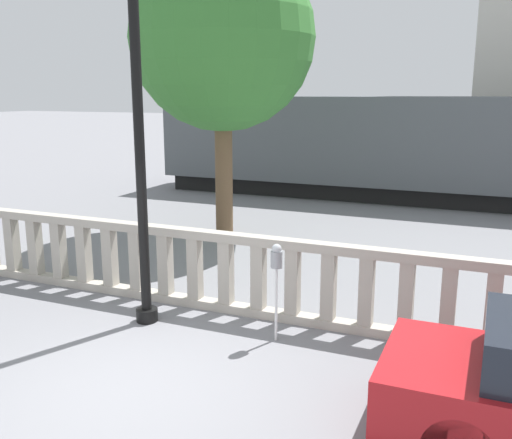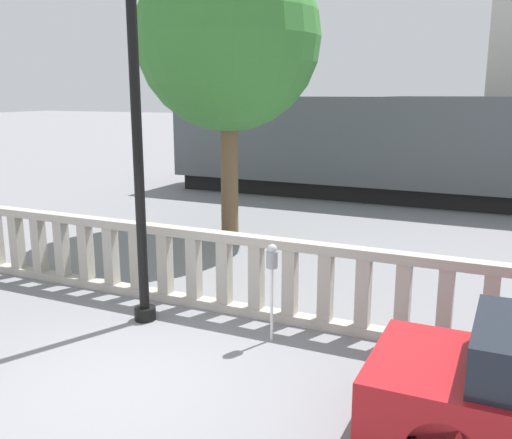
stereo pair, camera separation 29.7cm
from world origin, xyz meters
name	(u,v)px [view 1 (the left image)]	position (x,y,z in m)	size (l,w,h in m)	color
ground_plane	(129,387)	(0.00, 0.00, 0.00)	(160.00, 160.00, 0.00)	slate
balustrade	(226,272)	(0.00, 2.68, 0.65)	(16.70, 0.24, 1.31)	#ADA599
lamppost	(136,78)	(-0.95, 1.82, 3.67)	(0.39, 0.39, 6.41)	black
parking_meter	(276,264)	(1.14, 1.96, 1.13)	(0.16, 0.16, 1.42)	silver
train_near	(504,149)	(4.00, 13.93, 1.76)	(21.91, 3.13, 3.94)	black
tree_left	(222,39)	(-2.36, 7.43, 4.70)	(4.39, 4.39, 6.92)	brown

